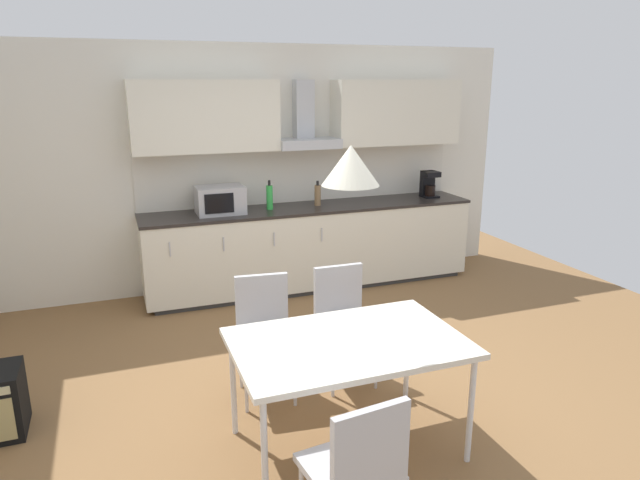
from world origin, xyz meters
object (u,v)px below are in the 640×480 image
object	(u,v)px
coffee_maker	(429,184)
dining_table	(348,347)
bottle_green	(270,197)
chair_far_right	(343,312)
microwave	(220,200)
bottle_brown	(318,195)
chair_far_left	(264,324)
chair_near_left	(358,464)
pendant_lamp	(351,165)

from	to	relation	value
coffee_maker	dining_table	xyz separation A→B (m)	(-2.23, -2.86, -0.38)
bottle_green	chair_far_right	size ratio (longest dim) A/B	0.35
microwave	bottle_brown	xyz separation A→B (m)	(1.06, 0.02, -0.03)
chair_far_left	chair_far_right	distance (m)	0.61
bottle_brown	chair_far_right	world-z (taller)	bottle_brown
chair_near_left	coffee_maker	bearing A→B (deg)	55.49
microwave	coffee_maker	xyz separation A→B (m)	(2.44, 0.03, 0.01)
dining_table	chair_far_left	xyz separation A→B (m)	(-0.30, 0.82, -0.15)
microwave	bottle_green	size ratio (longest dim) A/B	1.56
microwave	chair_far_right	xyz separation A→B (m)	(0.52, -2.00, -0.51)
chair_near_left	bottle_green	bearing A→B (deg)	80.53
microwave	pendant_lamp	xyz separation A→B (m)	(0.21, -2.83, 0.72)
microwave	chair_far_left	size ratio (longest dim) A/B	0.55
bottle_brown	pendant_lamp	distance (m)	3.07
microwave	chair_far_left	bearing A→B (deg)	-92.52
dining_table	chair_far_left	size ratio (longest dim) A/B	1.57
chair_far_left	dining_table	bearing A→B (deg)	-70.08
bottle_green	chair_near_left	distance (m)	3.75
microwave	dining_table	xyz separation A→B (m)	(0.21, -2.83, -0.37)
dining_table	pendant_lamp	world-z (taller)	pendant_lamp
chair_far_left	bottle_brown	bearing A→B (deg)	60.42
pendant_lamp	bottle_green	bearing A→B (deg)	83.71
coffee_maker	pendant_lamp	world-z (taller)	pendant_lamp
coffee_maker	bottle_brown	distance (m)	1.38
microwave	chair_far_right	size ratio (longest dim) A/B	0.55
coffee_maker	chair_far_left	world-z (taller)	coffee_maker
chair_far_right	bottle_brown	bearing A→B (deg)	74.99
chair_far_left	pendant_lamp	bearing A→B (deg)	-70.08
bottle_brown	pendant_lamp	world-z (taller)	pendant_lamp
coffee_maker	dining_table	distance (m)	3.64
coffee_maker	chair_far_left	bearing A→B (deg)	-141.23
chair_far_left	coffee_maker	bearing A→B (deg)	38.77
bottle_green	chair_far_right	bearing A→B (deg)	-90.13
microwave	bottle_green	xyz separation A→B (m)	(0.52, 0.02, -0.01)
chair_far_right	microwave	bearing A→B (deg)	104.53
bottle_green	bottle_brown	world-z (taller)	bottle_green
dining_table	chair_far_right	xyz separation A→B (m)	(0.31, 0.82, -0.15)
chair_far_left	pendant_lamp	distance (m)	1.51
dining_table	bottle_green	bearing A→B (deg)	83.71
bottle_green	chair_near_left	xyz separation A→B (m)	(-0.61, -3.67, -0.50)
bottle_green	pendant_lamp	size ratio (longest dim) A/B	0.96
bottle_brown	chair_near_left	distance (m)	3.88
bottle_green	bottle_brown	size ratio (longest dim) A/B	1.15
microwave	chair_near_left	distance (m)	3.69
bottle_brown	dining_table	xyz separation A→B (m)	(-0.85, -2.85, -0.34)
bottle_green	bottle_brown	distance (m)	0.54
bottle_brown	pendant_lamp	xyz separation A→B (m)	(-0.85, -2.85, 0.74)
coffee_maker	chair_far_right	distance (m)	2.84
dining_table	chair_far_right	size ratio (longest dim) A/B	1.57
microwave	chair_near_left	world-z (taller)	microwave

